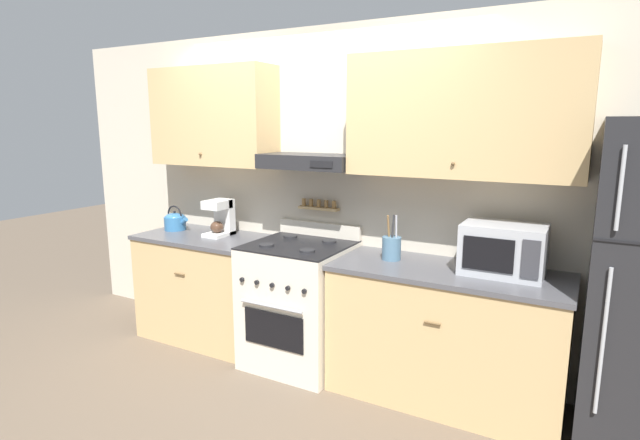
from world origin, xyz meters
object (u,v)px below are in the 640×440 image
Objects in this scene: stove_range at (299,304)px; utensil_crock at (392,248)px; tea_kettle at (175,221)px; microwave at (503,249)px; coffee_maker at (221,217)px.

utensil_crock reaches higher than stove_range.
tea_kettle is 2.76m from microwave.
tea_kettle is at bearing 176.51° from stove_range.
stove_range is at bearing -7.74° from coffee_maker.
utensil_crock is (2.03, 0.00, 0.00)m from tea_kettle.
tea_kettle is 0.80× the size of coffee_maker.
utensil_crock is at bearing -1.20° from coffee_maker.
stove_range is 2.14× the size of microwave.
stove_range is 0.87m from utensil_crock.
microwave is at bearing 0.37° from tea_kettle.
utensil_crock is (0.70, 0.08, 0.51)m from stove_range.
coffee_maker reaches higher than tea_kettle.
tea_kettle is at bearing -179.63° from microwave.
tea_kettle is at bearing -176.26° from coffee_maker.
stove_range is at bearing -3.49° from tea_kettle.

